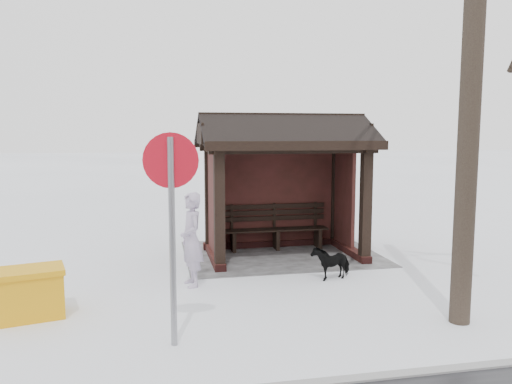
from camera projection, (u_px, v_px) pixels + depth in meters
ground at (283, 256)px, 10.88m from camera, size 120.00×120.00×0.00m
kerb at (407, 375)px, 5.52m from camera, size 120.00×0.15×0.06m
trampled_patch at (281, 254)px, 11.07m from camera, size 4.20×3.20×0.02m
bus_shelter at (282, 156)px, 10.77m from camera, size 3.60×2.40×3.09m
pedestrian at (191, 240)px, 8.69m from camera, size 0.51×0.67×1.65m
dog at (331, 262)px, 9.19m from camera, size 0.79×0.54×0.61m
grit_bin at (30, 293)px, 7.22m from camera, size 1.08×0.86×0.73m
road_sign at (171, 196)px, 6.12m from camera, size 0.68×0.15×2.68m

